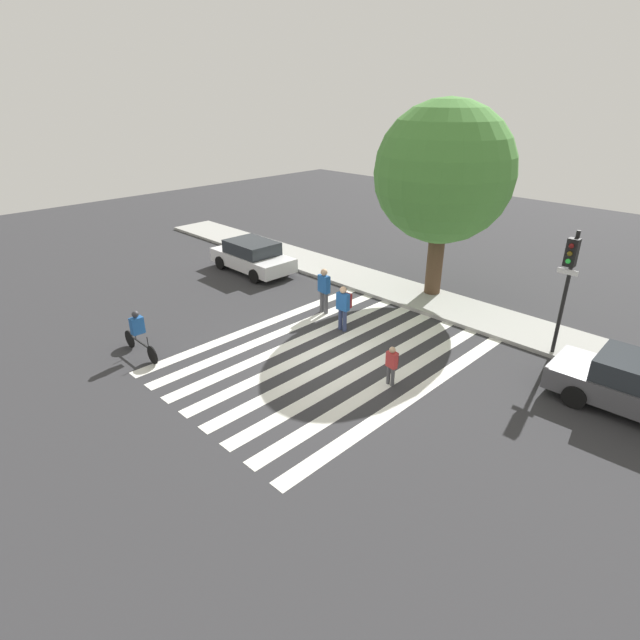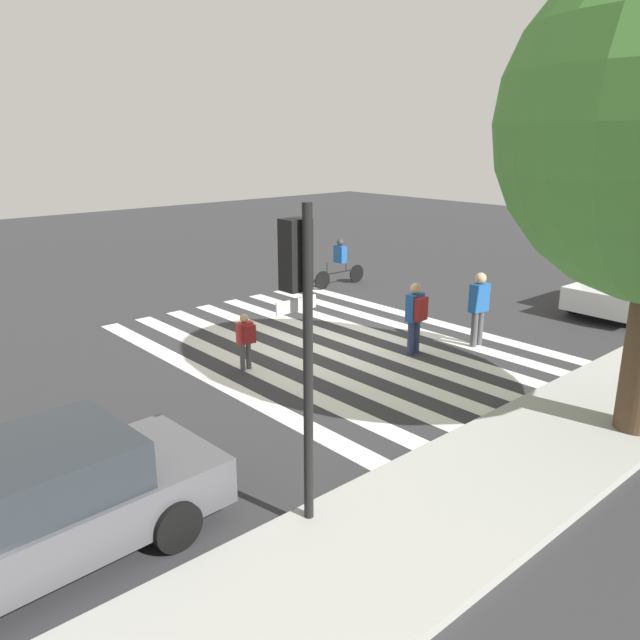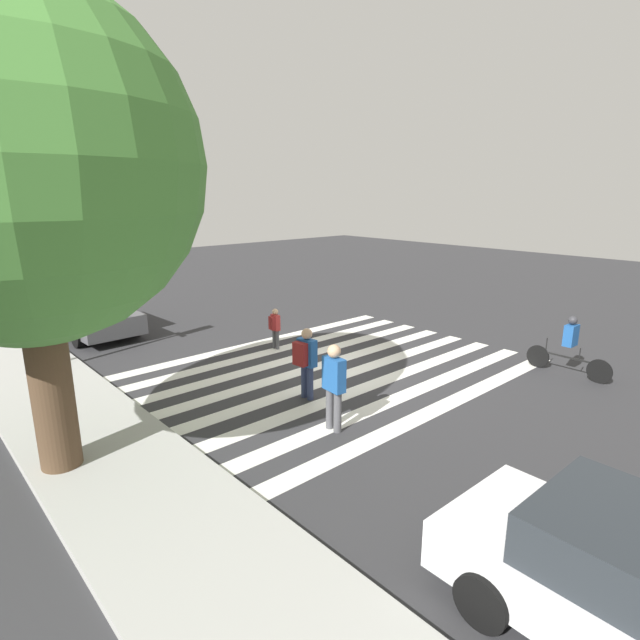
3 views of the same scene
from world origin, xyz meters
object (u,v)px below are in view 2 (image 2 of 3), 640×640
traffic_light (300,308)px  pedestrian_adult_tall_backpack (416,313)px  car_parked_dark_suv (16,513)px  pedestrian_adult_yellow_jacket (246,337)px  car_parked_far_curb (630,286)px  pedestrian_adult_blue_shirt (479,305)px  cyclist_mid_street (340,260)px

traffic_light → pedestrian_adult_tall_backpack: traffic_light is taller
pedestrian_adult_tall_backpack → car_parked_dark_suv: size_ratio=0.34×
pedestrian_adult_yellow_jacket → car_parked_far_curb: bearing=-8.4°
traffic_light → pedestrian_adult_yellow_jacket: traffic_light is taller
pedestrian_adult_yellow_jacket → pedestrian_adult_tall_backpack: bearing=-17.4°
pedestrian_adult_blue_shirt → cyclist_mid_street: pedestrian_adult_blue_shirt is taller
traffic_light → car_parked_dark_suv: traffic_light is taller
pedestrian_adult_yellow_jacket → car_parked_dark_suv: car_parked_dark_suv is taller
cyclist_mid_street → car_parked_dark_suv: (12.49, 7.85, -0.11)m
pedestrian_adult_yellow_jacket → pedestrian_adult_tall_backpack: 3.89m
cyclist_mid_street → car_parked_far_curb: size_ratio=0.50×
pedestrian_adult_blue_shirt → cyclist_mid_street: bearing=-99.9°
pedestrian_adult_tall_backpack → car_parked_far_curb: size_ratio=0.39×
pedestrian_adult_blue_shirt → pedestrian_adult_yellow_jacket: pedestrian_adult_blue_shirt is taller
cyclist_mid_street → car_parked_dark_suv: bearing=32.5°
pedestrian_adult_blue_shirt → pedestrian_adult_tall_backpack: pedestrian_adult_blue_shirt is taller
pedestrian_adult_tall_backpack → cyclist_mid_street: (-3.36, -6.04, -0.12)m
cyclist_mid_street → car_parked_far_curb: bearing=117.7°
car_parked_far_curb → traffic_light: bearing=7.4°
traffic_light → pedestrian_adult_blue_shirt: bearing=-161.0°
pedestrian_adult_blue_shirt → pedestrian_adult_yellow_jacket: size_ratio=1.43×
car_parked_dark_suv → pedestrian_adult_yellow_jacket: bearing=-150.5°
traffic_light → car_parked_far_curb: (-13.47, -1.55, -2.15)m
traffic_light → car_parked_far_curb: size_ratio=0.96×
car_parked_dark_suv → traffic_light: bearing=152.1°
car_parked_far_curb → car_parked_dark_suv: car_parked_dark_suv is taller
pedestrian_adult_tall_backpack → car_parked_far_curb: pedestrian_adult_tall_backpack is taller
pedestrian_adult_yellow_jacket → cyclist_mid_street: 8.07m
cyclist_mid_street → car_parked_far_curb: cyclist_mid_street is taller
pedestrian_adult_blue_shirt → car_parked_dark_suv: size_ratio=0.37×
traffic_light → pedestrian_adult_blue_shirt: (-7.67, -2.65, -1.89)m
cyclist_mid_street → pedestrian_adult_tall_backpack: bearing=61.3°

